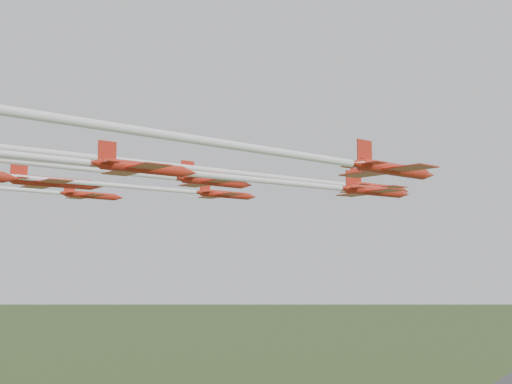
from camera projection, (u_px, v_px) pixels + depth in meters
The scene contains 6 objects.
jet_lead at pixel (297, 180), 87.41m from camera, with size 25.26×56.80×2.93m.
jet_row2_left at pixel (167, 190), 93.73m from camera, with size 18.53×41.38×2.46m.
jet_row2_right at pixel (278, 182), 71.96m from camera, with size 24.47×51.72×2.55m.
jet_row3_mid at pixel (131, 173), 74.08m from camera, with size 19.00×45.11×2.53m.
jet_row3_right at pixel (239, 146), 50.23m from camera, with size 24.19×62.25×2.66m.
jet_row4_right at pixel (3, 153), 53.32m from camera, with size 20.83×46.83×2.43m.
Camera 1 is at (41.67, -77.25, 42.78)m, focal length 50.00 mm.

